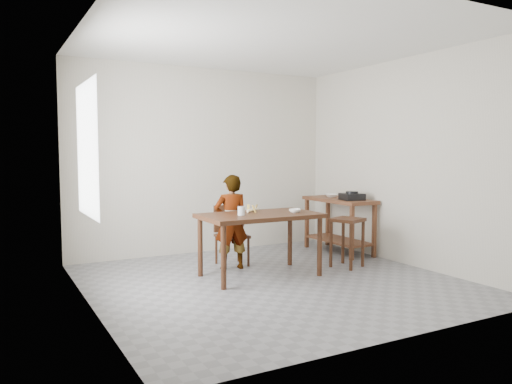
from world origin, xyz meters
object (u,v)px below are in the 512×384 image
child (231,222)px  stool (347,242)px  dining_chair (232,236)px  dining_table (260,245)px  prep_counter (339,225)px

child → stool: (1.36, -0.61, -0.28)m
dining_chair → stool: dining_chair is taller
dining_table → stool: bearing=-5.4°
child → stool: bearing=164.7°
child → stool: 1.52m
prep_counter → stool: (-0.50, -0.81, -0.08)m
dining_table → prep_counter: size_ratio=1.17×
prep_counter → dining_chair: size_ratio=1.55×
dining_chair → stool: bearing=-29.5°
dining_chair → stool: size_ratio=1.22×
dining_chair → stool: (1.26, -0.80, -0.07)m
stool → dining_table: bearing=174.6°
dining_table → stool: (1.22, -0.11, -0.06)m
dining_table → dining_chair: 0.68m
stool → prep_counter: bearing=58.3°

